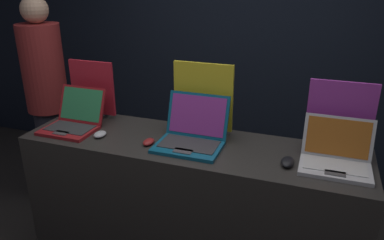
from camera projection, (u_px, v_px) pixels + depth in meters
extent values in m
cube|color=black|center=(249.00, 33.00, 3.50)|extent=(8.00, 0.05, 2.80)
cube|color=#282623|center=(190.00, 213.00, 2.40)|extent=(2.05, 0.56, 0.99)
cube|color=maroon|center=(68.00, 130.00, 2.37)|extent=(0.33, 0.24, 0.02)
cube|color=#2D2D30|center=(70.00, 128.00, 2.38)|extent=(0.29, 0.17, 0.00)
cube|color=#3F3F42|center=(61.00, 133.00, 2.31)|extent=(0.09, 0.05, 0.00)
cube|color=maroon|center=(82.00, 104.00, 2.48)|extent=(0.33, 0.11, 0.22)
cube|color=#2D7F4C|center=(81.00, 104.00, 2.47)|extent=(0.30, 0.09, 0.19)
ellipsoid|color=#B2B2B7|center=(100.00, 134.00, 2.30)|extent=(0.07, 0.09, 0.03)
cube|color=black|center=(95.00, 114.00, 2.64)|extent=(0.18, 0.07, 0.02)
cube|color=red|center=(92.00, 87.00, 2.56)|extent=(0.33, 0.02, 0.37)
cube|color=#0F5170|center=(188.00, 147.00, 2.15)|extent=(0.38, 0.26, 0.02)
cube|color=#2D2D30|center=(189.00, 144.00, 2.16)|extent=(0.33, 0.18, 0.00)
cube|color=#3F3F42|center=(183.00, 151.00, 2.07)|extent=(0.11, 0.06, 0.00)
cube|color=#0F5170|center=(198.00, 115.00, 2.25)|extent=(0.38, 0.10, 0.25)
cube|color=#8C338C|center=(197.00, 115.00, 2.24)|extent=(0.34, 0.08, 0.22)
ellipsoid|color=maroon|center=(149.00, 142.00, 2.20)|extent=(0.06, 0.10, 0.03)
cube|color=black|center=(203.00, 129.00, 2.38)|extent=(0.21, 0.07, 0.02)
cube|color=gold|center=(203.00, 96.00, 2.30)|extent=(0.38, 0.02, 0.42)
cube|color=#B7B7BC|center=(335.00, 169.00, 1.91)|extent=(0.35, 0.22, 0.02)
cube|color=#B7B7B7|center=(335.00, 166.00, 1.92)|extent=(0.31, 0.16, 0.00)
cube|color=#3F3F42|center=(335.00, 173.00, 1.84)|extent=(0.10, 0.05, 0.00)
cube|color=#B7B7BC|center=(338.00, 137.00, 1.99)|extent=(0.35, 0.07, 0.22)
cube|color=#A5591E|center=(338.00, 137.00, 1.98)|extent=(0.32, 0.05, 0.19)
ellipsoid|color=black|center=(287.00, 162.00, 1.96)|extent=(0.07, 0.12, 0.04)
cube|color=black|center=(335.00, 148.00, 2.13)|extent=(0.19, 0.07, 0.02)
cube|color=purple|center=(340.00, 115.00, 2.05)|extent=(0.35, 0.02, 0.38)
cylinder|color=#282833|center=(56.00, 154.00, 3.33)|extent=(0.27, 0.27, 0.85)
cylinder|color=maroon|center=(43.00, 68.00, 3.04)|extent=(0.34, 0.34, 0.71)
sphere|color=tan|center=(34.00, 9.00, 2.87)|extent=(0.21, 0.21, 0.21)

